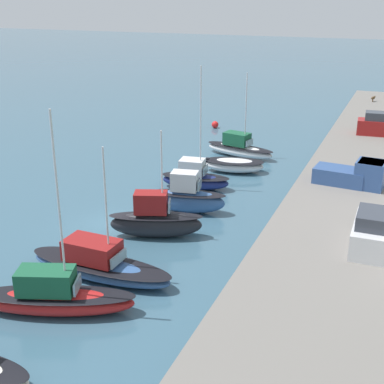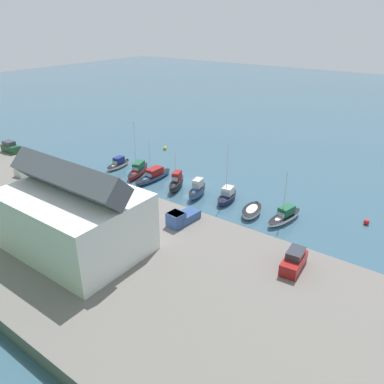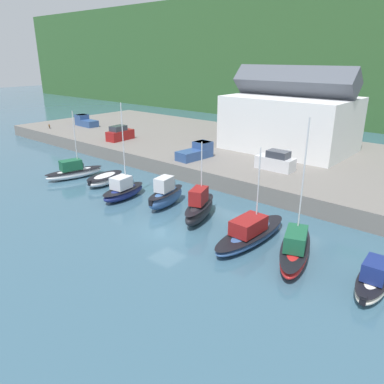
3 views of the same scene
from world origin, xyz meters
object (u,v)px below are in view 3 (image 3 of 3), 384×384
(moored_boat_7, at_px, (374,279))
(moored_boat_4, at_px, (199,208))
(dog_on_quay, at_px, (49,126))
(moored_boat_3, at_px, (166,195))
(pickup_truck_1, at_px, (197,151))
(moored_boat_0, at_px, (74,171))
(parked_car_2, at_px, (276,161))
(parked_car_3, at_px, (120,134))
(moored_boat_2, at_px, (123,190))
(pickup_truck_0, at_px, (85,121))
(moored_boat_5, at_px, (250,233))
(moored_boat_1, at_px, (105,179))
(moored_boat_6, at_px, (295,248))

(moored_boat_7, bearing_deg, moored_boat_4, 172.27)
(moored_boat_4, xyz_separation_m, dog_on_quay, (-41.64, 9.61, 1.11))
(moored_boat_3, xyz_separation_m, dog_on_quay, (-37.19, 9.27, 1.13))
(pickup_truck_1, bearing_deg, moored_boat_0, -124.48)
(moored_boat_0, height_order, parked_car_2, moored_boat_0)
(parked_car_3, relative_size, pickup_truck_1, 0.88)
(parked_car_2, bearing_deg, moored_boat_4, 178.26)
(moored_boat_0, xyz_separation_m, parked_car_2, (19.16, 13.16, 1.89))
(moored_boat_2, bearing_deg, moored_boat_4, -1.34)
(moored_boat_3, bearing_deg, parked_car_2, 58.32)
(pickup_truck_1, distance_m, dog_on_quay, 32.27)
(moored_boat_2, height_order, pickup_truck_0, moored_boat_2)
(moored_boat_4, xyz_separation_m, moored_boat_5, (5.66, -0.67, -0.38))
(moored_boat_0, distance_m, parked_car_2, 23.32)
(pickup_truck_0, bearing_deg, moored_boat_3, -111.35)
(moored_boat_1, bearing_deg, moored_boat_2, -27.64)
(moored_boat_3, bearing_deg, moored_boat_5, -16.30)
(moored_boat_0, height_order, moored_boat_3, moored_boat_0)
(moored_boat_6, bearing_deg, moored_boat_4, 155.39)
(moored_boat_7, relative_size, pickup_truck_0, 1.20)
(moored_boat_7, bearing_deg, parked_car_2, 132.86)
(moored_boat_3, bearing_deg, pickup_truck_1, 104.47)
(moored_boat_5, height_order, pickup_truck_1, moored_boat_5)
(moored_boat_0, xyz_separation_m, pickup_truck_1, (9.44, 11.34, 1.79))
(pickup_truck_1, bearing_deg, moored_boat_5, -32.30)
(moored_boat_0, relative_size, moored_boat_2, 0.82)
(moored_boat_7, height_order, dog_on_quay, dog_on_quay)
(moored_boat_0, xyz_separation_m, moored_boat_1, (4.59, 1.00, -0.19))
(moored_boat_4, distance_m, parked_car_3, 27.39)
(parked_car_3, bearing_deg, moored_boat_1, -50.09)
(moored_boat_3, relative_size, moored_boat_6, 0.55)
(moored_boat_7, bearing_deg, pickup_truck_0, 159.71)
(moored_boat_7, relative_size, pickup_truck_1, 1.18)
(pickup_truck_0, bearing_deg, moored_boat_0, -125.76)
(moored_boat_1, height_order, moored_boat_3, moored_boat_3)
(moored_boat_1, relative_size, parked_car_2, 1.28)
(moored_boat_0, xyz_separation_m, moored_boat_7, (33.67, -0.68, -0.07))
(moored_boat_2, bearing_deg, moored_boat_6, -6.95)
(moored_boat_5, height_order, moored_boat_7, moored_boat_5)
(moored_boat_5, bearing_deg, parked_car_2, 113.15)
(moored_boat_1, bearing_deg, dog_on_quay, 151.36)
(moored_boat_0, bearing_deg, moored_boat_5, 11.62)
(moored_boat_3, xyz_separation_m, parked_car_3, (-20.37, 11.13, 1.59))
(moored_boat_7, bearing_deg, moored_boat_0, 175.34)
(moored_boat_2, bearing_deg, parked_car_2, 47.84)
(dog_on_quay, bearing_deg, moored_boat_4, -77.78)
(moored_boat_2, relative_size, dog_on_quay, 10.99)
(moored_boat_2, xyz_separation_m, parked_car_2, (9.46, 13.74, 1.82))
(moored_boat_7, bearing_deg, moored_boat_1, 173.19)
(moored_boat_2, height_order, pickup_truck_1, moored_boat_2)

